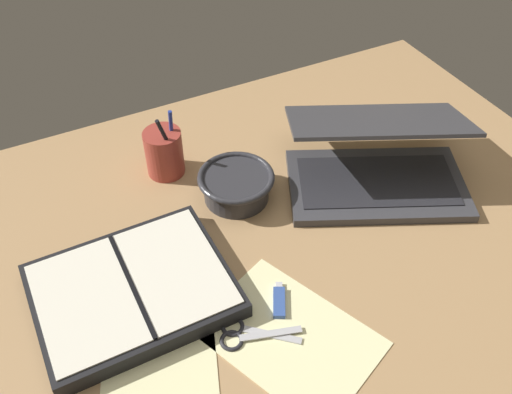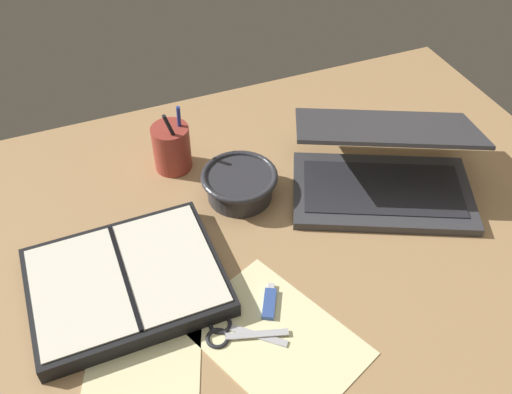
{
  "view_description": "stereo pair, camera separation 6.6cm",
  "coord_description": "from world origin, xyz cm",
  "px_view_note": "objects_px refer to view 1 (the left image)",
  "views": [
    {
      "loc": [
        -33.99,
        -63.27,
        82.32
      ],
      "look_at": [
        0.22,
        4.66,
        9.0
      ],
      "focal_mm": 40.0,
      "sensor_mm": 36.0,
      "label": 1
    },
    {
      "loc": [
        -27.94,
        -65.99,
        82.32
      ],
      "look_at": [
        0.22,
        4.66,
        9.0
      ],
      "focal_mm": 40.0,
      "sensor_mm": 36.0,
      "label": 2
    }
  ],
  "objects_px": {
    "planner": "(133,290)",
    "pen_cup": "(164,152)",
    "bowl": "(237,185)",
    "scissors": "(242,334)",
    "laptop": "(377,162)"
  },
  "relations": [
    {
      "from": "planner",
      "to": "pen_cup",
      "type": "bearing_deg",
      "value": 59.27
    },
    {
      "from": "bowl",
      "to": "scissors",
      "type": "xyz_separation_m",
      "value": [
        -0.13,
        -0.3,
        -0.03
      ]
    },
    {
      "from": "pen_cup",
      "to": "scissors",
      "type": "relative_size",
      "value": 1.18
    },
    {
      "from": "planner",
      "to": "bowl",
      "type": "bearing_deg",
      "value": 28.1
    },
    {
      "from": "bowl",
      "to": "pen_cup",
      "type": "relative_size",
      "value": 0.99
    },
    {
      "from": "bowl",
      "to": "scissors",
      "type": "bearing_deg",
      "value": -114.0
    },
    {
      "from": "laptop",
      "to": "scissors",
      "type": "height_order",
      "value": "laptop"
    },
    {
      "from": "planner",
      "to": "scissors",
      "type": "xyz_separation_m",
      "value": [
        0.13,
        -0.15,
        -0.01
      ]
    },
    {
      "from": "bowl",
      "to": "pen_cup",
      "type": "distance_m",
      "value": 0.17
    },
    {
      "from": "pen_cup",
      "to": "bowl",
      "type": "bearing_deg",
      "value": -54.04
    },
    {
      "from": "pen_cup",
      "to": "planner",
      "type": "height_order",
      "value": "pen_cup"
    },
    {
      "from": "laptop",
      "to": "planner",
      "type": "height_order",
      "value": "laptop"
    },
    {
      "from": "pen_cup",
      "to": "scissors",
      "type": "height_order",
      "value": "pen_cup"
    },
    {
      "from": "planner",
      "to": "scissors",
      "type": "bearing_deg",
      "value": -49.43
    },
    {
      "from": "bowl",
      "to": "planner",
      "type": "distance_m",
      "value": 0.3
    }
  ]
}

